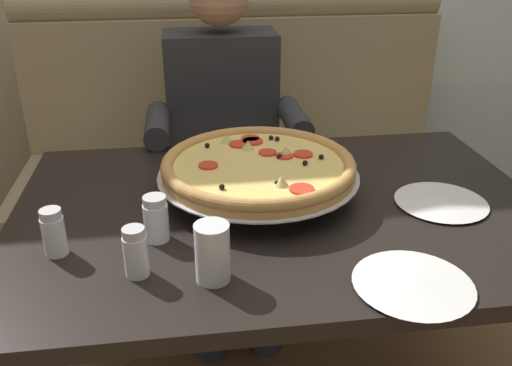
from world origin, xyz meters
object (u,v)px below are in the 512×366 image
at_px(diner_main, 224,126).
at_px(plate_near_right, 441,200).
at_px(drinking_glass, 213,256).
at_px(shaker_oregano, 156,222).
at_px(shaker_parmesan, 136,255).
at_px(dining_table, 280,233).
at_px(shaker_pepper_flakes, 54,235).
at_px(booth_bench, 241,173).
at_px(plate_near_left, 413,281).
at_px(pizza, 258,167).

height_order(diner_main, plate_near_right, diner_main).
relative_size(plate_near_right, drinking_glass, 1.88).
relative_size(shaker_oregano, drinking_glass, 0.87).
distance_m(diner_main, shaker_oregano, 0.81).
distance_m(shaker_parmesan, plate_near_right, 0.77).
relative_size(dining_table, shaker_oregano, 12.48).
relative_size(diner_main, shaker_parmesan, 11.88).
bearing_deg(diner_main, shaker_pepper_flakes, -118.08).
bearing_deg(shaker_pepper_flakes, booth_bench, 64.27).
distance_m(shaker_pepper_flakes, plate_near_left, 0.75).
bearing_deg(dining_table, plate_near_left, -61.88).
height_order(booth_bench, shaker_pepper_flakes, booth_bench).
distance_m(pizza, shaker_parmesan, 0.44).
bearing_deg(pizza, drinking_glass, -111.31).
height_order(booth_bench, plate_near_right, booth_bench).
bearing_deg(dining_table, booth_bench, 90.00).
distance_m(dining_table, plate_near_left, 0.43).
distance_m(booth_bench, diner_main, 0.42).
xyz_separation_m(booth_bench, shaker_pepper_flakes, (-0.52, -1.07, 0.37)).
bearing_deg(shaker_parmesan, shaker_pepper_flakes, 149.83).
xyz_separation_m(dining_table, shaker_pepper_flakes, (-0.52, -0.15, 0.13)).
relative_size(booth_bench, plate_near_left, 7.48).
xyz_separation_m(shaker_pepper_flakes, plate_near_right, (0.92, 0.11, -0.03)).
bearing_deg(drinking_glass, shaker_oregano, 124.02).
bearing_deg(pizza, shaker_pepper_flakes, -153.98).
height_order(shaker_oregano, plate_near_left, shaker_oregano).
xyz_separation_m(diner_main, plate_near_left, (0.28, -1.02, 0.02)).
bearing_deg(shaker_oregano, diner_main, 74.36).
bearing_deg(booth_bench, shaker_pepper_flakes, -115.73).
bearing_deg(shaker_parmesan, diner_main, 74.40).
bearing_deg(drinking_glass, pizza, 68.69).
xyz_separation_m(dining_table, plate_near_left, (0.20, -0.37, 0.09)).
relative_size(shaker_pepper_flakes, plate_near_left, 0.45).
xyz_separation_m(shaker_oregano, shaker_pepper_flakes, (-0.21, -0.03, 0.00)).
relative_size(dining_table, diner_main, 1.04).
bearing_deg(drinking_glass, booth_bench, 81.09).
distance_m(diner_main, plate_near_right, 0.85).
relative_size(shaker_parmesan, plate_near_right, 0.46).
bearing_deg(dining_table, plate_near_right, -6.42).
xyz_separation_m(shaker_pepper_flakes, drinking_glass, (0.33, -0.14, 0.01)).
xyz_separation_m(pizza, drinking_glass, (-0.14, -0.37, -0.02)).
xyz_separation_m(shaker_oregano, shaker_parmesan, (-0.04, -0.13, 0.00)).
bearing_deg(plate_near_right, shaker_parmesan, -164.38).
distance_m(dining_table, plate_near_right, 0.42).
height_order(shaker_oregano, plate_near_right, shaker_oregano).
bearing_deg(diner_main, pizza, -85.96).
relative_size(dining_table, shaker_pepper_flakes, 12.48).
xyz_separation_m(plate_near_right, drinking_glass, (-0.59, -0.24, 0.04)).
bearing_deg(diner_main, plate_near_right, -54.99).
relative_size(diner_main, plate_near_left, 5.35).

